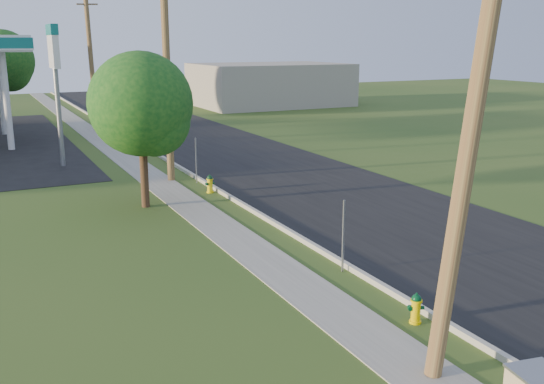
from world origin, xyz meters
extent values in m
plane|color=#2E4B1A|center=(0.00, 0.00, 0.00)|extent=(140.00, 140.00, 0.00)
cube|color=black|center=(4.50, 10.00, 0.01)|extent=(8.00, 120.00, 0.02)
cube|color=#A9A79A|center=(0.50, 10.00, 0.07)|extent=(0.15, 120.00, 0.15)
cube|color=gray|center=(-1.25, 10.00, 0.01)|extent=(1.50, 120.00, 0.03)
cylinder|color=brown|center=(-0.60, -1.00, 4.75)|extent=(1.31, 0.32, 9.48)
cylinder|color=brown|center=(-0.60, 17.00, 4.90)|extent=(0.32, 0.32, 9.80)
cylinder|color=brown|center=(-0.60, 35.00, 4.75)|extent=(0.49, 0.32, 9.50)
cube|color=brown|center=(-0.60, 35.00, 8.50)|extent=(1.40, 0.10, 0.12)
cube|color=gray|center=(0.25, 4.20, 1.00)|extent=(0.05, 0.04, 2.00)
cube|color=gray|center=(0.25, 16.00, 1.00)|extent=(0.05, 0.04, 2.00)
cube|color=gray|center=(0.25, 28.20, 1.00)|extent=(0.05, 0.04, 2.00)
cylinder|color=silver|center=(-6.50, 28.70, 2.75)|extent=(0.36, 0.36, 5.50)
cylinder|color=silver|center=(-6.50, 35.30, 2.75)|extent=(0.36, 0.36, 5.50)
cylinder|color=gray|center=(-4.50, 22.50, 2.50)|extent=(0.24, 0.24, 5.00)
cube|color=silver|center=(-4.50, 22.50, 5.80)|extent=(0.30, 2.00, 2.00)
cube|color=#0F6764|center=(-4.50, 22.50, 6.60)|extent=(0.34, 2.04, 0.50)
cube|color=gray|center=(18.00, 45.00, 2.00)|extent=(14.00, 10.00, 4.00)
cylinder|color=#332014|center=(-2.79, 13.10, 1.48)|extent=(0.30, 0.30, 2.96)
sphere|color=#104516|center=(-2.79, 13.10, 3.85)|extent=(3.79, 3.79, 3.79)
sphere|color=#104516|center=(-2.39, 12.80, 3.26)|extent=(2.61, 2.61, 2.61)
cylinder|color=#332014|center=(-5.89, 41.70, 1.80)|extent=(0.30, 0.30, 3.60)
sphere|color=#104516|center=(-5.89, 41.70, 4.67)|extent=(4.60, 4.60, 4.60)
sphere|color=#104516|center=(-5.49, 41.40, 3.96)|extent=(3.16, 3.16, 3.16)
cylinder|color=#EDC800|center=(0.02, 0.88, 0.03)|extent=(0.26, 0.26, 0.06)
cylinder|color=#EDC800|center=(0.02, 0.88, 0.28)|extent=(0.21, 0.21, 0.57)
cylinder|color=#EDC800|center=(0.02, 0.88, 0.53)|extent=(0.26, 0.26, 0.04)
sphere|color=#04381B|center=(0.02, 0.88, 0.57)|extent=(0.22, 0.22, 0.22)
cylinder|color=#04381B|center=(0.02, 0.88, 0.68)|extent=(0.05, 0.05, 0.06)
cylinder|color=#04381B|center=(-0.03, 0.76, 0.36)|extent=(0.14, 0.14, 0.10)
cylinder|color=#04381B|center=(-0.10, 0.93, 0.36)|extent=(0.12, 0.12, 0.08)
cylinder|color=#04381B|center=(0.15, 0.83, 0.36)|extent=(0.12, 0.12, 0.08)
cylinder|color=yellow|center=(0.15, 14.07, 0.03)|extent=(0.29, 0.29, 0.06)
cylinder|color=yellow|center=(0.15, 14.07, 0.31)|extent=(0.23, 0.23, 0.62)
cylinder|color=yellow|center=(0.15, 14.07, 0.57)|extent=(0.29, 0.29, 0.04)
sphere|color=#0D3519|center=(0.15, 14.07, 0.62)|extent=(0.24, 0.24, 0.24)
cylinder|color=#0D3519|center=(0.15, 14.07, 0.74)|extent=(0.05, 0.05, 0.06)
cylinder|color=#0D3519|center=(0.17, 13.93, 0.39)|extent=(0.13, 0.14, 0.11)
cylinder|color=#0D3519|center=(0.01, 14.05, 0.39)|extent=(0.12, 0.11, 0.09)
cylinder|color=#0D3519|center=(0.29, 14.10, 0.39)|extent=(0.12, 0.11, 0.09)
cylinder|color=#FFDC00|center=(-0.06, 25.58, 0.03)|extent=(0.25, 0.25, 0.05)
cylinder|color=#FFDC00|center=(-0.06, 25.58, 0.27)|extent=(0.20, 0.20, 0.53)
cylinder|color=#FFDC00|center=(-0.06, 25.58, 0.50)|extent=(0.25, 0.25, 0.04)
sphere|color=#103E19|center=(-0.06, 25.58, 0.53)|extent=(0.20, 0.20, 0.20)
cylinder|color=#103E19|center=(-0.06, 25.58, 0.64)|extent=(0.04, 0.04, 0.05)
cylinder|color=#103E19|center=(-0.03, 25.46, 0.34)|extent=(0.13, 0.13, 0.10)
cylinder|color=#103E19|center=(-0.18, 25.54, 0.34)|extent=(0.11, 0.10, 0.08)
cylinder|color=#103E19|center=(0.06, 25.62, 0.34)|extent=(0.11, 0.10, 0.08)
cube|color=gray|center=(-1.51, -3.64, 1.50)|extent=(0.82, 0.99, 0.04)
camera|label=1|loc=(-8.25, -8.75, 6.04)|focal=40.00mm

